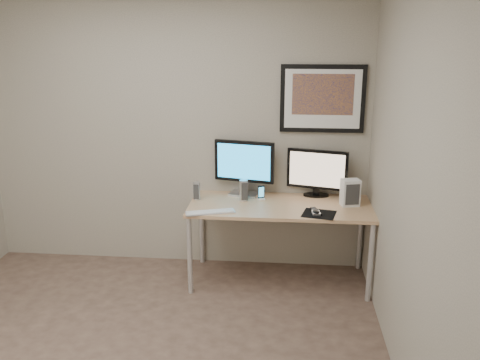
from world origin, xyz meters
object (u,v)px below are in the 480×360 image
at_px(desk, 280,212).
at_px(monitor_large, 244,165).
at_px(framed_art, 323,99).
at_px(phone_dock, 261,193).
at_px(monitor_tv, 317,172).
at_px(speaker_left, 197,191).
at_px(keyboard, 210,212).
at_px(speaker_right, 244,190).
at_px(fan_unit, 350,193).

xyz_separation_m(desk, monitor_large, (-0.34, 0.25, 0.35)).
height_order(framed_art, phone_dock, framed_art).
height_order(monitor_tv, speaker_left, monitor_tv).
bearing_deg(keyboard, desk, 7.11).
distance_m(monitor_large, speaker_left, 0.49).
bearing_deg(framed_art, speaker_left, -167.11).
relative_size(monitor_large, keyboard, 1.34).
height_order(desk, monitor_tv, monitor_tv).
distance_m(desk, monitor_tv, 0.52).
height_order(desk, keyboard, keyboard).
height_order(desk, speaker_right, speaker_right).
height_order(framed_art, monitor_tv, framed_art).
distance_m(framed_art, monitor_tv, 0.66).
bearing_deg(speaker_left, monitor_large, 20.58).
relative_size(monitor_large, speaker_left, 3.47).
bearing_deg(monitor_tv, desk, -125.57).
relative_size(phone_dock, keyboard, 0.32).
bearing_deg(speaker_left, framed_art, 11.27).
bearing_deg(phone_dock, keyboard, -158.22).
distance_m(speaker_left, phone_dock, 0.58).
height_order(monitor_large, fan_unit, monitor_large).
bearing_deg(desk, keyboard, -155.18).
height_order(keyboard, fan_unit, fan_unit).
height_order(speaker_right, keyboard, speaker_right).
height_order(monitor_tv, fan_unit, monitor_tv).
bearing_deg(speaker_right, phone_dock, -5.57).
height_order(phone_dock, fan_unit, fan_unit).
relative_size(speaker_left, speaker_right, 0.84).
distance_m(desk, monitor_large, 0.55).
distance_m(desk, speaker_right, 0.38).
distance_m(speaker_left, fan_unit, 1.36).
distance_m(monitor_tv, speaker_right, 0.70).
relative_size(desk, framed_art, 2.13).
bearing_deg(framed_art, monitor_large, -173.12).
bearing_deg(monitor_large, phone_dock, -25.44).
bearing_deg(fan_unit, phone_dock, 160.23).
bearing_deg(speaker_left, monitor_tv, 8.63).
xyz_separation_m(phone_dock, fan_unit, (0.78, -0.09, 0.05)).
bearing_deg(monitor_tv, speaker_left, -155.32).
bearing_deg(speaker_right, monitor_tv, -2.57).
relative_size(monitor_tv, speaker_left, 3.42).
xyz_separation_m(monitor_tv, keyboard, (-0.91, -0.54, -0.23)).
bearing_deg(speaker_right, fan_unit, -21.66).
bearing_deg(fan_unit, speaker_left, 164.67).
distance_m(desk, keyboard, 0.65).
xyz_separation_m(monitor_tv, fan_unit, (0.28, -0.24, -0.12)).
height_order(speaker_left, fan_unit, fan_unit).
bearing_deg(keyboard, framed_art, 15.09).
xyz_separation_m(monitor_tv, phone_dock, (-0.50, -0.15, -0.17)).
relative_size(monitor_tv, speaker_right, 2.87).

